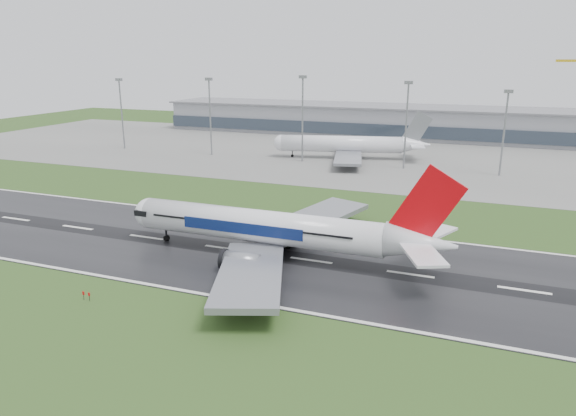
% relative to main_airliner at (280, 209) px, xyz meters
% --- Properties ---
extents(ground, '(520.00, 520.00, 0.00)m').
position_rel_main_airliner_xyz_m(ground, '(-13.33, 0.18, -10.39)').
color(ground, '#264318').
rests_on(ground, ground).
extents(runway, '(400.00, 45.00, 0.10)m').
position_rel_main_airliner_xyz_m(runway, '(-13.33, 0.18, -10.34)').
color(runway, black).
rests_on(runway, ground).
extents(apron, '(400.00, 130.00, 0.08)m').
position_rel_main_airliner_xyz_m(apron, '(-13.33, 125.18, -10.35)').
color(apron, slate).
rests_on(apron, ground).
extents(terminal, '(240.00, 36.00, 15.00)m').
position_rel_main_airliner_xyz_m(terminal, '(-13.33, 185.18, -2.89)').
color(terminal, gray).
rests_on(terminal, ground).
extents(main_airliner, '(70.04, 66.74, 20.57)m').
position_rel_main_airliner_xyz_m(main_airliner, '(0.00, 0.00, 0.00)').
color(main_airliner, silver).
rests_on(main_airliner, runway).
extents(parked_airliner, '(76.80, 73.51, 18.93)m').
position_rel_main_airliner_xyz_m(parked_airliner, '(-15.35, 112.66, -0.84)').
color(parked_airliner, silver).
rests_on(parked_airliner, apron).
extents(runway_sign, '(2.31, 0.44, 1.04)m').
position_rel_main_airliner_xyz_m(runway_sign, '(4.70, -22.79, -9.87)').
color(runway_sign, black).
rests_on(runway_sign, ground).
extents(floodmast_0, '(0.64, 0.64, 30.07)m').
position_rel_main_airliner_xyz_m(floodmast_0, '(-116.73, 100.18, 4.65)').
color(floodmast_0, gray).
rests_on(floodmast_0, ground).
extents(floodmast_1, '(0.64, 0.64, 30.91)m').
position_rel_main_airliner_xyz_m(floodmast_1, '(-71.66, 100.18, 5.07)').
color(floodmast_1, gray).
rests_on(floodmast_1, ground).
extents(floodmast_2, '(0.64, 0.64, 32.29)m').
position_rel_main_airliner_xyz_m(floodmast_2, '(-30.66, 100.18, 5.76)').
color(floodmast_2, gray).
rests_on(floodmast_2, ground).
extents(floodmast_3, '(0.64, 0.64, 30.78)m').
position_rel_main_airliner_xyz_m(floodmast_3, '(9.52, 100.18, 5.00)').
color(floodmast_3, gray).
rests_on(floodmast_3, ground).
extents(floodmast_4, '(0.64, 0.64, 28.43)m').
position_rel_main_airliner_xyz_m(floodmast_4, '(42.90, 100.18, 3.83)').
color(floodmast_4, gray).
rests_on(floodmast_4, ground).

